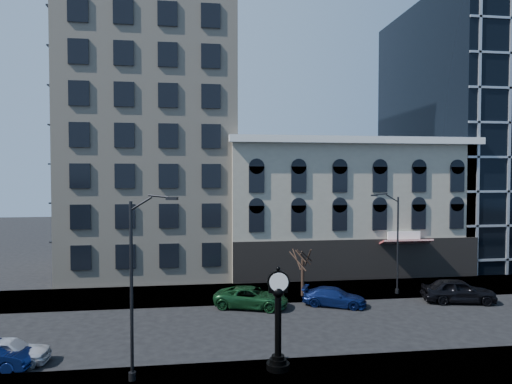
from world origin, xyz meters
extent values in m
plane|color=black|center=(0.00, 0.00, 0.00)|extent=(160.00, 160.00, 0.00)
cube|color=gray|center=(0.00, 8.00, 0.06)|extent=(160.00, 6.00, 0.12)
cube|color=beige|center=(-6.00, 19.00, 19.00)|extent=(15.00, 15.00, 38.00)
cube|color=#AAA28C|center=(12.00, 16.00, 6.00)|extent=(22.00, 10.00, 12.00)
cube|color=white|center=(12.00, 10.80, 12.20)|extent=(22.60, 0.80, 0.60)
cube|color=black|center=(12.00, 10.95, 1.80)|extent=(22.00, 0.30, 3.60)
cube|color=maroon|center=(16.00, 10.40, 3.40)|extent=(4.50, 1.18, 0.55)
cube|color=black|center=(32.00, 21.00, 14.00)|extent=(20.00, 20.00, 28.00)
cylinder|color=black|center=(1.63, -6.21, 0.27)|extent=(1.09, 1.09, 0.30)
cylinder|color=black|center=(1.63, -6.21, 0.52)|extent=(0.79, 0.79, 0.20)
cylinder|color=black|center=(1.63, -6.21, 0.69)|extent=(0.59, 0.59, 0.16)
cylinder|color=black|center=(1.63, -6.21, 2.20)|extent=(0.32, 0.32, 2.87)
sphere|color=black|center=(1.63, -6.21, 3.73)|extent=(0.55, 0.55, 0.55)
cube|color=black|center=(1.63, -6.21, 3.83)|extent=(0.90, 0.28, 0.25)
cylinder|color=black|center=(1.63, -6.21, 4.23)|extent=(1.05, 0.39, 1.03)
cylinder|color=white|center=(1.63, -6.38, 4.23)|extent=(0.87, 0.09, 0.87)
cylinder|color=white|center=(1.63, -6.04, 4.23)|extent=(0.87, 0.09, 0.87)
sphere|color=black|center=(1.63, -6.21, 4.82)|extent=(0.20, 0.20, 0.20)
cylinder|color=black|center=(-4.92, -6.48, 4.06)|extent=(0.15, 0.15, 7.88)
cylinder|color=black|center=(-4.92, -6.48, 0.30)|extent=(0.33, 0.33, 0.37)
cube|color=black|center=(-3.28, -7.06, 8.13)|extent=(0.54, 0.36, 0.13)
cylinder|color=black|center=(13.17, 6.00, 3.81)|extent=(0.14, 0.14, 7.38)
cylinder|color=black|center=(13.17, 6.00, 0.29)|extent=(0.31, 0.31, 0.34)
cube|color=black|center=(11.54, 6.00, 7.63)|extent=(0.47, 0.19, 0.12)
cylinder|color=#2F2017|center=(5.86, 6.38, 1.49)|extent=(0.24, 0.24, 2.74)
imported|color=silver|center=(-11.13, -3.75, 0.67)|extent=(3.96, 1.60, 1.35)
imported|color=#143F1E|center=(1.71, 4.19, 0.71)|extent=(5.59, 3.92, 1.42)
imported|color=#0C194C|center=(7.51, 3.81, 0.64)|extent=(4.75, 3.46, 1.28)
imported|color=black|center=(16.60, 3.46, 0.86)|extent=(5.35, 3.01, 1.72)
camera|label=1|loc=(-2.22, -26.72, 9.08)|focal=32.00mm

